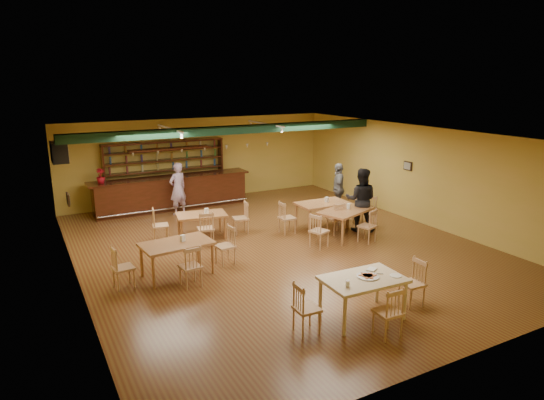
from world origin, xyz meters
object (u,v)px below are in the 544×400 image
dining_table_a (202,225)px  dining_table_c (177,259)px  bar_counter (172,193)px  near_table (362,298)px  dining_table_b (322,215)px  patron_bar (178,189)px  dining_table_d (345,223)px  patron_right_a (361,200)px

dining_table_a → dining_table_c: size_ratio=0.88×
bar_counter → near_table: 9.33m
bar_counter → near_table: (0.85, -9.29, -0.16)m
dining_table_b → patron_bar: 4.84m
dining_table_b → dining_table_d: (0.08, -1.03, 0.01)m
near_table → dining_table_d: bearing=59.4°
dining_table_b → dining_table_d: dining_table_d is taller
bar_counter → patron_right_a: (4.17, -5.03, 0.37)m
dining_table_b → patron_bar: bearing=135.7°
dining_table_a → dining_table_c: 2.69m
dining_table_a → dining_table_c: (-1.42, -2.28, 0.05)m
bar_counter → dining_table_c: (-1.59, -5.69, -0.17)m
dining_table_a → dining_table_d: 4.08m
dining_table_a → dining_table_d: (3.63, -1.86, 0.05)m
bar_counter → dining_table_d: bearing=-56.7°
dining_table_a → dining_table_b: 3.64m
dining_table_b → bar_counter: bearing=129.2°
bar_counter → dining_table_b: (3.37, -4.23, -0.18)m
dining_table_b → dining_table_c: dining_table_c is taller
bar_counter → patron_right_a: bearing=-50.3°
dining_table_a → dining_table_d: bearing=-16.8°
dining_table_b → patron_right_a: 1.26m
dining_table_c → dining_table_b: bearing=11.1°
dining_table_a → bar_counter: bearing=97.5°
dining_table_a → dining_table_b: (3.55, -0.83, 0.04)m
dining_table_a → patron_right_a: bearing=-10.2°
dining_table_a → patron_bar: bearing=97.3°
dining_table_c → dining_table_d: bearing=-0.4°
dining_table_b → dining_table_c: bearing=-163.0°
bar_counter → dining_table_c: 5.91m
dining_table_c → dining_table_d: (5.05, 0.42, -0.00)m
patron_bar → patron_right_a: (4.21, -4.21, 0.07)m
dining_table_b → dining_table_c: (-4.97, -1.45, 0.01)m
near_table → dining_table_c: bearing=126.4°
bar_counter → dining_table_a: size_ratio=3.98×
dining_table_c → patron_bar: 5.13m
dining_table_c → patron_bar: size_ratio=0.90×
patron_right_a → dining_table_b: bearing=-4.0°
near_table → patron_bar: 8.52m
dining_table_b → dining_table_d: size_ratio=0.98×
near_table → patron_right_a: patron_right_a is taller
dining_table_a → near_table: size_ratio=0.92×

